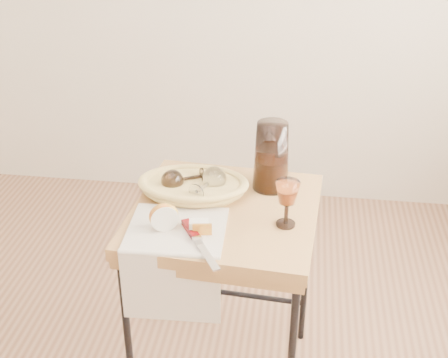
% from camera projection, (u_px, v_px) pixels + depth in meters
% --- Properties ---
extents(side_table, '(0.63, 0.63, 0.75)m').
position_uv_depth(side_table, '(225.00, 299.00, 2.12)').
color(side_table, brown).
rests_on(side_table, floor).
extents(tea_towel, '(0.31, 0.28, 0.01)m').
position_uv_depth(tea_towel, '(177.00, 229.00, 1.83)').
color(tea_towel, beige).
rests_on(tea_towel, side_table).
extents(bread_basket, '(0.34, 0.24, 0.05)m').
position_uv_depth(bread_basket, '(193.00, 188.00, 2.01)').
color(bread_basket, '#9C8343').
rests_on(bread_basket, side_table).
extents(goblet_lying_a, '(0.15, 0.13, 0.08)m').
position_uv_depth(goblet_lying_a, '(185.00, 179.00, 2.01)').
color(goblet_lying_a, '#34261D').
rests_on(goblet_lying_a, bread_basket).
extents(goblet_lying_b, '(0.13, 0.16, 0.08)m').
position_uv_depth(goblet_lying_b, '(206.00, 184.00, 1.97)').
color(goblet_lying_b, white).
rests_on(goblet_lying_b, bread_basket).
extents(pitcher, '(0.20, 0.26, 0.28)m').
position_uv_depth(pitcher, '(271.00, 156.00, 2.01)').
color(pitcher, black).
rests_on(pitcher, side_table).
extents(wine_goblet, '(0.08, 0.08, 0.15)m').
position_uv_depth(wine_goblet, '(287.00, 204.00, 1.82)').
color(wine_goblet, white).
rests_on(wine_goblet, side_table).
extents(apple_half, '(0.10, 0.08, 0.08)m').
position_uv_depth(apple_half, '(164.00, 216.00, 1.82)').
color(apple_half, '#AD2418').
rests_on(apple_half, tea_towel).
extents(apple_wedge, '(0.06, 0.04, 0.04)m').
position_uv_depth(apple_wedge, '(199.00, 226.00, 1.81)').
color(apple_wedge, silver).
rests_on(apple_wedge, tea_towel).
extents(table_knife, '(0.15, 0.24, 0.02)m').
position_uv_depth(table_knife, '(199.00, 241.00, 1.76)').
color(table_knife, silver).
rests_on(table_knife, tea_towel).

